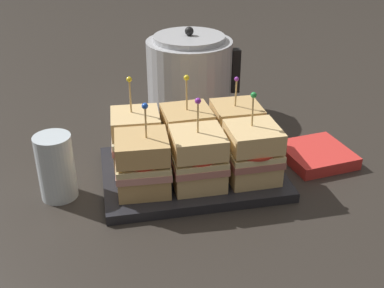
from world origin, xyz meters
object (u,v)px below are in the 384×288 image
Objects in this scene: sandwich_front_left at (143,164)px; sandwich_back_right at (236,129)px; sandwich_back_left at (136,138)px; drinking_glass at (56,167)px; serving_platter at (192,173)px; sandwich_front_right at (252,153)px; napkin_stack at (316,155)px; kettle_steel at (190,76)px; sandwich_back_center at (186,134)px; sandwich_front_center at (198,159)px.

sandwich_back_right is at bearing 26.42° from sandwich_front_left.
drinking_glass is (-0.14, -0.06, -0.01)m from sandwich_back_left.
sandwich_back_left reaches higher than drinking_glass.
sandwich_front_left is 0.15m from drinking_glass.
serving_platter is 2.04× the size of sandwich_front_right.
napkin_stack is (0.35, -0.04, -0.06)m from sandwich_back_left.
kettle_steel reaches higher than sandwich_front_left.
sandwich_front_left is at bearing -113.60° from kettle_steel.
sandwich_front_left is (-0.10, -0.05, 0.06)m from serving_platter.
serving_platter is 0.13m from sandwich_front_right.
drinking_glass is at bearing -176.86° from napkin_stack.
drinking_glass is at bearing -165.76° from sandwich_back_center.
sandwich_front_left is 1.16× the size of napkin_stack.
serving_platter is at bearing -100.50° from kettle_steel.
sandwich_front_center is 1.03× the size of sandwich_back_right.
sandwich_back_center reaches higher than sandwich_front_right.
drinking_glass is at bearing 171.33° from sandwich_front_center.
sandwich_back_left reaches higher than napkin_stack.
sandwich_front_right is 1.38× the size of drinking_glass.
sandwich_back_right is at bearing -80.36° from kettle_steel.
drinking_glass is (-0.24, -0.01, 0.05)m from serving_platter.
sandwich_back_center is (-0.00, 0.05, 0.06)m from serving_platter.
serving_platter is 2.02× the size of sandwich_front_left.
sandwich_back_center is at bearing 91.58° from serving_platter.
serving_platter is 0.08m from sandwich_back_center.
sandwich_back_left is (-0.10, 0.05, 0.06)m from serving_platter.
sandwich_back_center is (0.10, -0.00, 0.00)m from sandwich_back_left.
sandwich_back_left reaches higher than sandwich_front_right.
serving_platter is 2.80× the size of drinking_glass.
kettle_steel is at bearing 79.50° from serving_platter.
sandwich_back_center reaches higher than sandwich_front_center.
sandwich_back_left is (-0.20, 0.10, -0.00)m from sandwich_front_right.
sandwich_back_right is (0.19, 0.10, -0.00)m from sandwich_front_left.
sandwich_back_right is 1.35× the size of drinking_glass.
napkin_stack reaches higher than serving_platter.
sandwich_front_left is 0.97× the size of sandwich_back_left.
sandwich_front_left is 0.38m from kettle_steel.
sandwich_front_center is at bearing -179.23° from sandwich_front_right.
sandwich_back_right is 1.13× the size of napkin_stack.
sandwich_back_right is 0.72× the size of kettle_steel.
sandwich_front_right is at bearing -88.91° from sandwich_back_right.
sandwich_front_left is at bearing -134.68° from sandwich_back_center.
sandwich_back_left is 1.07× the size of sandwich_back_right.
sandwich_back_right is at bearing 10.29° from drinking_glass.
sandwich_front_right is 0.96× the size of sandwich_back_left.
sandwich_front_center reaches higher than serving_platter.
sandwich_front_center is 0.24m from drinking_glass.
sandwich_front_left is at bearing -13.24° from drinking_glass.
drinking_glass is (-0.34, -0.06, -0.01)m from sandwich_back_right.
sandwich_front_right is at bearing -43.86° from sandwich_back_center.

